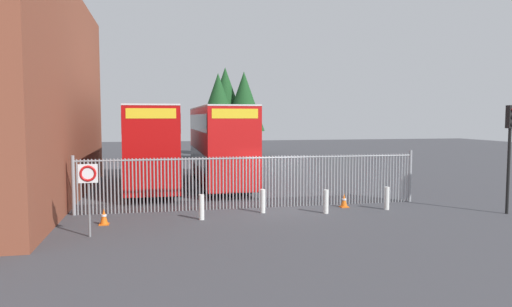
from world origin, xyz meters
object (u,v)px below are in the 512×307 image
(traffic_light_kerbside, at_px, (510,139))
(traffic_cone_mid_forecourt, at_px, (104,217))
(traffic_cone_by_gate, at_px, (344,201))
(speed_limit_sign_post, at_px, (88,182))
(double_decker_bus_behind_fence_left, at_px, (153,143))
(bollard_near_left, at_px, (202,207))
(double_decker_bus_near_gate, at_px, (220,142))
(bollard_center_front, at_px, (263,201))
(bollard_near_right, at_px, (326,202))
(bollard_far_right, at_px, (387,198))

(traffic_light_kerbside, bearing_deg, traffic_cone_mid_forecourt, 175.15)
(traffic_cone_mid_forecourt, bearing_deg, traffic_cone_by_gate, 7.78)
(traffic_cone_mid_forecourt, xyz_separation_m, speed_limit_sign_post, (-0.26, -1.71, 1.49))
(traffic_light_kerbside, bearing_deg, double_decker_bus_behind_fence_left, 143.51)
(traffic_cone_by_gate, distance_m, traffic_light_kerbside, 6.92)
(bollard_near_left, bearing_deg, traffic_cone_mid_forecourt, -178.13)
(traffic_light_kerbside, bearing_deg, double_decker_bus_near_gate, 133.80)
(double_decker_bus_near_gate, bearing_deg, speed_limit_sign_post, -117.36)
(bollard_center_front, bearing_deg, bollard_near_left, -162.96)
(traffic_cone_mid_forecourt, bearing_deg, speed_limit_sign_post, -98.77)
(double_decker_bus_behind_fence_left, relative_size, traffic_cone_by_gate, 18.32)
(double_decker_bus_behind_fence_left, height_order, traffic_cone_by_gate, double_decker_bus_behind_fence_left)
(bollard_center_front, distance_m, traffic_light_kerbside, 10.04)
(bollard_near_right, bearing_deg, bollard_far_right, 4.45)
(bollard_center_front, height_order, bollard_far_right, same)
(double_decker_bus_behind_fence_left, bearing_deg, traffic_cone_by_gate, -43.45)
(bollard_far_right, relative_size, speed_limit_sign_post, 0.40)
(double_decker_bus_behind_fence_left, relative_size, bollard_near_left, 11.38)
(double_decker_bus_near_gate, height_order, traffic_cone_mid_forecourt, double_decker_bus_near_gate)
(bollard_near_right, bearing_deg, double_decker_bus_behind_fence_left, 128.13)
(traffic_cone_by_gate, xyz_separation_m, speed_limit_sign_post, (-9.93, -3.03, 1.49))
(traffic_cone_by_gate, bearing_deg, bollard_near_right, -138.75)
(double_decker_bus_near_gate, xyz_separation_m, bollard_far_right, (5.82, -8.74, -1.95))
(bollard_far_right, bearing_deg, double_decker_bus_near_gate, 123.65)
(double_decker_bus_behind_fence_left, height_order, traffic_light_kerbside, double_decker_bus_behind_fence_left)
(double_decker_bus_behind_fence_left, distance_m, traffic_light_kerbside, 17.18)
(bollard_far_right, distance_m, traffic_cone_mid_forecourt, 11.21)
(double_decker_bus_near_gate, xyz_separation_m, traffic_cone_mid_forecourt, (-5.39, -9.21, -2.13))
(double_decker_bus_near_gate, distance_m, traffic_cone_by_gate, 9.22)
(bollard_center_front, relative_size, traffic_cone_by_gate, 1.61)
(bollard_near_left, height_order, speed_limit_sign_post, speed_limit_sign_post)
(double_decker_bus_behind_fence_left, height_order, traffic_cone_mid_forecourt, double_decker_bus_behind_fence_left)
(bollard_near_left, distance_m, bollard_far_right, 7.72)
(bollard_near_right, relative_size, bollard_far_right, 1.00)
(double_decker_bus_near_gate, xyz_separation_m, traffic_light_kerbside, (10.09, -10.52, 0.56))
(double_decker_bus_near_gate, height_order, double_decker_bus_behind_fence_left, same)
(double_decker_bus_near_gate, distance_m, bollard_near_left, 9.49)
(traffic_cone_mid_forecourt, relative_size, speed_limit_sign_post, 0.25)
(bollard_near_left, bearing_deg, bollard_near_right, 1.64)
(speed_limit_sign_post, relative_size, traffic_light_kerbside, 0.56)
(traffic_cone_mid_forecourt, xyz_separation_m, traffic_light_kerbside, (15.48, -1.31, 2.70))
(double_decker_bus_near_gate, xyz_separation_m, bollard_near_left, (-1.90, -9.09, -1.95))
(traffic_cone_by_gate, bearing_deg, double_decker_bus_near_gate, 118.50)
(traffic_cone_mid_forecourt, relative_size, traffic_light_kerbside, 0.14)
(bollard_near_left, relative_size, bollard_center_front, 1.00)
(traffic_cone_mid_forecourt, bearing_deg, bollard_near_right, 1.74)
(double_decker_bus_behind_fence_left, bearing_deg, double_decker_bus_near_gate, 4.77)
(bollard_near_right, bearing_deg, traffic_cone_mid_forecourt, -178.26)
(bollard_far_right, xyz_separation_m, traffic_cone_mid_forecourt, (-11.20, -0.47, -0.19))
(bollard_far_right, relative_size, traffic_cone_mid_forecourt, 1.61)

